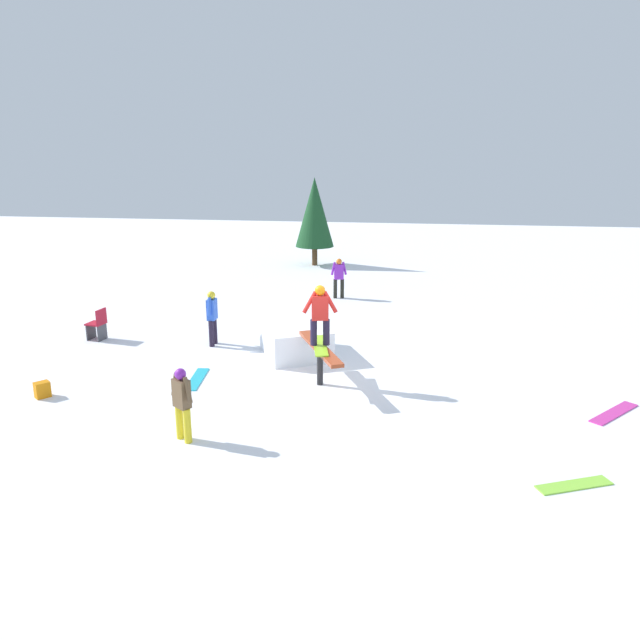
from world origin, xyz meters
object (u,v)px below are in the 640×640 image
Objects in this scene: rail_feature at (320,352)px; backpack_on_snow at (42,390)px; bystander_blue at (212,315)px; loose_snowboard_magenta at (614,413)px; loose_snowboard_cyan at (197,379)px; pine_tree_near at (315,212)px; main_rider_on_rail at (320,316)px; bystander_purple at (339,276)px; bystander_brown at (182,401)px; loose_snowboard_lime at (574,485)px; folding_chair at (98,325)px.

backpack_on_snow is at bearing -99.80° from rail_feature.
bystander_blue reaches higher than loose_snowboard_magenta.
loose_snowboard_cyan is 0.36× the size of pine_tree_near.
pine_tree_near reaches higher than bystander_blue.
rail_feature reaches higher than backpack_on_snow.
bystander_blue is at bearing -66.49° from loose_snowboard_magenta.
main_rider_on_rail is at bearing 86.43° from loose_snowboard_cyan.
bystander_purple is at bearing -101.33° from loose_snowboard_magenta.
main_rider_on_rail is 0.99× the size of loose_snowboard_magenta.
bystander_blue is (-2.42, -3.25, -0.76)m from main_rider_on_rail.
bystander_brown is at bearing -58.93° from rail_feature.
backpack_on_snow is (1.58, -5.74, -1.42)m from main_rider_on_rail.
rail_feature is 1.71× the size of loose_snowboard_cyan.
loose_snowboard_magenta is 0.39× the size of pine_tree_near.
bystander_blue is at bearing -151.88° from rail_feature.
backpack_on_snow is at bearing -31.63° from bystander_blue.
rail_feature is at bearing -62.21° from loose_snowboard_lime.
bystander_purple is at bearing -62.33° from bystander_brown.
loose_snowboard_lime is 8.24m from loose_snowboard_cyan.
folding_chair is (-6.10, -11.12, 0.40)m from loose_snowboard_lime.
folding_chair is at bearing -61.81° from loose_snowboard_magenta.
loose_snowboard_cyan is (0.12, -2.84, -0.75)m from rail_feature.
backpack_on_snow is (-1.49, -3.69, -0.61)m from bystander_brown.
main_rider_on_rail is (0.00, 0.00, 0.83)m from rail_feature.
bystander_brown is 4.08× the size of backpack_on_snow.
rail_feature is at bearing 145.89° from backpack_on_snow.
loose_snowboard_magenta is (-2.36, 8.11, -0.77)m from bystander_brown.
loose_snowboard_cyan is (-2.95, -0.79, -0.77)m from bystander_brown.
bystander_purple is 12.94m from loose_snowboard_lime.
pine_tree_near is (-17.84, -6.90, 2.31)m from loose_snowboard_lime.
bystander_blue is at bearing 98.84° from folding_chair.
bystander_blue reaches higher than rail_feature.
bystander_brown is 7.08m from folding_chair.
backpack_on_snow is (1.58, -5.74, -0.59)m from rail_feature.
bystander_purple is 11.07m from backpack_on_snow.
bystander_brown is 6.72m from loose_snowboard_lime.
bystander_purple is (-5.75, 2.71, -0.05)m from bystander_blue.
pine_tree_near is at bearing -108.53° from loose_snowboard_magenta.
pine_tree_near is at bearing -151.80° from backpack_on_snow.
folding_chair is (-2.52, -3.69, 0.40)m from loose_snowboard_cyan.
bystander_blue is at bearing -176.77° from loose_snowboard_cyan.
loose_snowboard_magenta is 11.83m from backpack_on_snow.
loose_snowboard_magenta and loose_snowboard_cyan have the same top height.
loose_snowboard_cyan is at bearing -51.70° from loose_snowboard_magenta.
rail_feature is 5.98m from backpack_on_snow.
backpack_on_snow is (-2.11, -10.33, 0.16)m from loose_snowboard_lime.
bystander_purple reaches higher than loose_snowboard_cyan.
rail_feature reaches higher than loose_snowboard_magenta.
backpack_on_snow reaches higher than loose_snowboard_lime.
loose_snowboard_cyan is at bearing -39.72° from bystander_brown.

